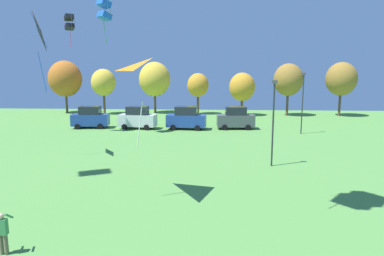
{
  "coord_description": "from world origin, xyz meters",
  "views": [
    {
      "loc": [
        1.98,
        0.92,
        6.61
      ],
      "look_at": [
        1.17,
        14.82,
        4.29
      ],
      "focal_mm": 32.0,
      "sensor_mm": 36.0,
      "label": 1
    }
  ],
  "objects": [
    {
      "name": "treeline_tree_0",
      "position": [
        -21.3,
        54.34,
        5.41
      ],
      "size": [
        5.16,
        5.16,
        8.26
      ],
      "color": "brown",
      "rests_on": "ground"
    },
    {
      "name": "parked_car_third_from_left",
      "position": [
        -0.94,
        39.65,
        1.28
      ],
      "size": [
        4.58,
        2.29,
        2.64
      ],
      "rotation": [
        0.0,
        0.0,
        -0.07
      ],
      "color": "#234299",
      "rests_on": "ground"
    },
    {
      "name": "parked_car_leftmost",
      "position": [
        -12.26,
        39.91,
        1.26
      ],
      "size": [
        4.36,
        2.44,
        2.58
      ],
      "rotation": [
        0.0,
        0.0,
        0.11
      ],
      "color": "#234299",
      "rests_on": "ground"
    },
    {
      "name": "treeline_tree_2",
      "position": [
        -7.11,
        55.03,
        5.34
      ],
      "size": [
        4.93,
        4.93,
        8.07
      ],
      "color": "brown",
      "rests_on": "ground"
    },
    {
      "name": "kite_flying_1",
      "position": [
        -10.6,
        25.86,
        9.36
      ],
      "size": [
        1.49,
        2.58,
        5.9
      ],
      "color": "black"
    },
    {
      "name": "parked_car_rightmost_in_row",
      "position": [
        4.72,
        40.18,
        1.26
      ],
      "size": [
        4.36,
        2.13,
        2.59
      ],
      "rotation": [
        0.0,
        0.0,
        0.06
      ],
      "color": "#4C5156",
      "rests_on": "ground"
    },
    {
      "name": "treeline_tree_3",
      "position": [
        -0.2,
        53.96,
        4.47
      ],
      "size": [
        3.3,
        3.3,
        6.32
      ],
      "color": "brown",
      "rests_on": "ground"
    },
    {
      "name": "parked_car_second_from_left",
      "position": [
        -6.6,
        39.7,
        1.27
      ],
      "size": [
        4.41,
        2.32,
        2.61
      ],
      "rotation": [
        0.0,
        0.0,
        -0.11
      ],
      "color": "silver",
      "rests_on": "ground"
    },
    {
      "name": "kite_flying_7",
      "position": [
        -1.02,
        18.22,
        6.31
      ],
      "size": [
        2.59,
        2.92,
        4.11
      ],
      "color": "orange"
    },
    {
      "name": "treeline_tree_5",
      "position": [
        13.28,
        52.92,
        5.34
      ],
      "size": [
        4.35,
        4.35,
        7.75
      ],
      "color": "brown",
      "rests_on": "ground"
    },
    {
      "name": "light_post_0",
      "position": [
        6.22,
        24.6,
        3.4
      ],
      "size": [
        0.36,
        0.2,
        6.01
      ],
      "color": "#2D2D33",
      "rests_on": "ground"
    },
    {
      "name": "treeline_tree_6",
      "position": [
        20.96,
        52.89,
        5.47
      ],
      "size": [
        4.47,
        4.47,
        7.94
      ],
      "color": "brown",
      "rests_on": "ground"
    },
    {
      "name": "treeline_tree_1",
      "position": [
        -14.78,
        53.15,
        4.88
      ],
      "size": [
        3.74,
        3.74,
        6.96
      ],
      "color": "brown",
      "rests_on": "ground"
    },
    {
      "name": "light_post_1",
      "position": [
        11.51,
        37.52,
        3.63
      ],
      "size": [
        0.36,
        0.2,
        6.46
      ],
      "color": "#2D2D33",
      "rests_on": "ground"
    },
    {
      "name": "treeline_tree_4",
      "position": [
        6.45,
        52.54,
        4.28
      ],
      "size": [
        3.84,
        3.84,
        6.41
      ],
      "color": "brown",
      "rests_on": "ground"
    },
    {
      "name": "person_standing_near_foreground",
      "position": [
        -5.53,
        12.07,
        0.91
      ],
      "size": [
        0.52,
        0.47,
        1.63
      ],
      "rotation": [
        0.0,
        0.0,
        -0.4
      ],
      "color": "brown",
      "rests_on": "ground"
    },
    {
      "name": "kite_flying_4",
      "position": [
        -8.7,
        35.41,
        12.57
      ],
      "size": [
        1.57,
        1.6,
        4.35
      ],
      "color": "blue"
    },
    {
      "name": "kite_flying_6",
      "position": [
        -12.53,
        36.02,
        11.51
      ],
      "size": [
        1.2,
        1.22,
        3.35
      ],
      "color": "black"
    }
  ]
}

